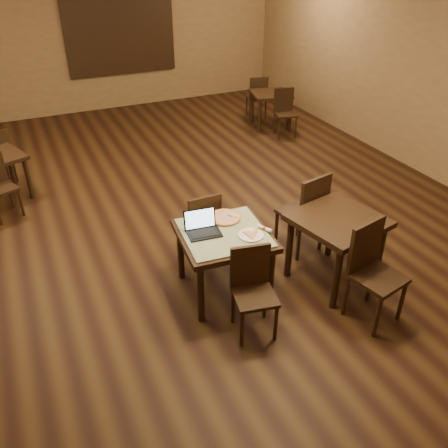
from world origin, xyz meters
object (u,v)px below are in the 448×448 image
other_table_c (337,229)px  other_table_c_chair_near (372,266)px  chair_main_far (202,224)px  other_table_a_chair_far (257,95)px  chair_main_near (252,285)px  laptop (202,227)px  other_table_a (271,98)px  pizza_pan (225,218)px  other_table_c_chair_far (306,209)px  tiled_table (224,240)px  other_table_a_chair_near (285,109)px

other_table_c → other_table_c_chair_near: bearing=-104.2°
chair_main_far → other_table_a_chair_far: 5.22m
chair_main_near → laptop: laptop is taller
laptop → other_table_a: 5.36m
chair_main_near → pizza_pan: chair_main_near is taller
pizza_pan → other_table_c_chair_far: bearing=2.5°
laptop → other_table_c_chair_near: size_ratio=0.34×
laptop → other_table_a_chair_far: size_ratio=0.41×
tiled_table → other_table_c_chair_near: size_ratio=0.95×
chair_main_near → other_table_c: bearing=25.0°
pizza_pan → other_table_c: size_ratio=0.33×
chair_main_far → other_table_c: chair_main_far is taller
other_table_c_chair_far → other_table_a_chair_far: bearing=-123.8°
chair_main_far → other_table_a_chair_near: bearing=-135.2°
other_table_a → other_table_c_chair_near: 5.62m
chair_main_near → other_table_c: 1.23m
tiled_table → pizza_pan: size_ratio=2.97×
other_table_a_chair_near → other_table_c_chair_near: other_table_c_chair_near is taller
pizza_pan → chair_main_near: bearing=-96.9°
other_table_c → tiled_table: bearing=152.3°
other_table_c → other_table_c_chair_near: size_ratio=0.98×
chair_main_near → other_table_a_chair_far: bearing=72.3°
laptop → other_table_a_chair_near: bearing=55.7°
chair_main_near → other_table_a_chair_near: size_ratio=1.02×
chair_main_far → other_table_a_chair_near: chair_main_far is taller
other_table_c_chair_far → laptop: bearing=-5.0°
chair_main_near → other_table_a: size_ratio=1.03×
chair_main_far → other_table_a_chair_far: size_ratio=1.03×
other_table_a_chair_near → other_table_c: (-1.86, -4.17, 0.17)m
other_table_a_chair_near → other_table_a_chair_far: bearing=105.3°
other_table_a_chair_far → chair_main_far: bearing=68.1°
other_table_a_chair_far → laptop: bearing=69.4°
other_table_c → other_table_a_chair_near: bearing=53.6°
tiled_table → other_table_c_chair_far: bearing=18.4°
other_table_c_chair_far → other_table_c: bearing=75.8°
tiled_table → other_table_c: other_table_c is taller
pizza_pan → other_table_a_chair_far: 5.48m
tiled_table → other_table_c: 1.24m
other_table_c_chair_near → other_table_c_chair_far: 1.23m
other_table_a → tiled_table: bearing=-111.5°
other_table_c → chair_main_near: bearing=-178.3°
tiled_table → other_table_c_chair_far: 1.25m
other_table_a_chair_far → other_table_c: size_ratio=0.86×
laptop → chair_main_far: bearing=75.2°
tiled_table → pizza_pan: (0.12, 0.24, 0.11)m
laptop → other_table_c_chair_near: 1.74m
other_table_a_chair_far → other_table_c_chair_near: 6.11m
laptop → other_table_c_chair_far: (1.41, 0.18, -0.23)m
tiled_table → other_table_a: bearing=60.3°
laptop → other_table_a_chair_near: (3.25, 3.74, -0.32)m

